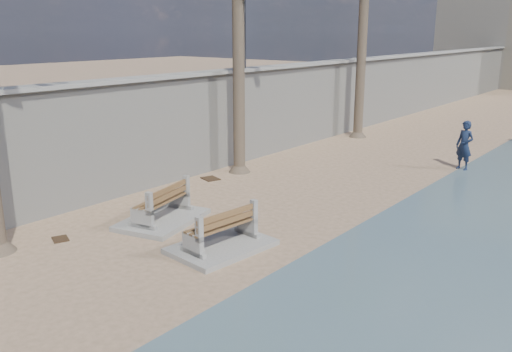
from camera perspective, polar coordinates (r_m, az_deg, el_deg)
The scene contains 8 objects.
ground_plane at distance 10.59m, azimuth -23.02°, elevation -14.60°, with size 140.00×140.00×0.00m, color #9E7D61.
seawall at distance 27.80m, azimuth 9.43°, elevation 8.19°, with size 0.45×70.00×3.50m, color gray.
wall_cap at distance 27.64m, azimuth 9.60°, elevation 11.89°, with size 0.80×70.00×0.12m, color gray.
bench_near at distance 12.84m, azimuth -3.67°, elevation -5.91°, with size 1.83×2.50×0.98m.
bench_far at distance 14.79m, azimuth -9.89°, elevation -3.18°, with size 2.18×2.74×1.01m.
person_a at distance 21.34m, azimuth 21.13°, elevation 3.37°, with size 0.76×0.51×2.10m, color #141F38.
debris_c at distance 18.93m, azimuth -4.82°, elevation -0.27°, with size 0.62×0.49×0.03m, color #382616.
debris_d at distance 14.37m, azimuth -19.89°, elevation -6.26°, with size 0.45×0.36×0.03m, color #382616.
Camera 1 is at (8.39, -4.02, 5.05)m, focal length 38.00 mm.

